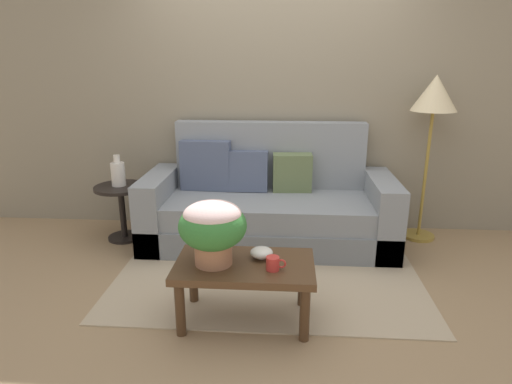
% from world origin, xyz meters
% --- Properties ---
extents(ground_plane, '(14.00, 14.00, 0.00)m').
position_xyz_m(ground_plane, '(0.00, 0.00, 0.00)').
color(ground_plane, '#997A56').
extents(wall_back, '(6.40, 0.12, 2.78)m').
position_xyz_m(wall_back, '(0.00, 1.22, 1.39)').
color(wall_back, gray).
rests_on(wall_back, ground).
extents(area_rug, '(2.37, 1.62, 0.01)m').
position_xyz_m(area_rug, '(0.00, 0.09, 0.01)').
color(area_rug, tan).
rests_on(area_rug, ground).
extents(couch, '(2.25, 0.89, 1.08)m').
position_xyz_m(couch, '(-0.04, 0.75, 0.33)').
color(couch, slate).
rests_on(couch, ground).
extents(coffee_table, '(0.88, 0.51, 0.41)m').
position_xyz_m(coffee_table, '(-0.12, -0.57, 0.35)').
color(coffee_table, '#442D1B').
rests_on(coffee_table, ground).
extents(side_table, '(0.47, 0.47, 0.52)m').
position_xyz_m(side_table, '(-1.41, 0.70, 0.36)').
color(side_table, black).
rests_on(side_table, ground).
extents(floor_lamp, '(0.40, 0.40, 1.52)m').
position_xyz_m(floor_lamp, '(1.42, 0.93, 1.28)').
color(floor_lamp, olive).
rests_on(floor_lamp, ground).
extents(potted_plant, '(0.42, 0.42, 0.41)m').
position_xyz_m(potted_plant, '(-0.32, -0.58, 0.67)').
color(potted_plant, '#A36B4C').
rests_on(potted_plant, coffee_table).
extents(coffee_mug, '(0.12, 0.08, 0.09)m').
position_xyz_m(coffee_mug, '(0.06, -0.65, 0.45)').
color(coffee_mug, red).
rests_on(coffee_mug, coffee_table).
extents(snack_bowl, '(0.15, 0.15, 0.07)m').
position_xyz_m(snack_bowl, '(-0.02, -0.49, 0.45)').
color(snack_bowl, silver).
rests_on(snack_bowl, coffee_table).
extents(table_vase, '(0.13, 0.13, 0.29)m').
position_xyz_m(table_vase, '(-1.42, 0.71, 0.64)').
color(table_vase, silver).
rests_on(table_vase, side_table).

